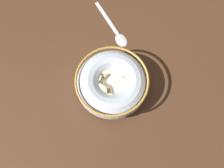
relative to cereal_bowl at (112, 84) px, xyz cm
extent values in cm
cube|color=#472B19|center=(0.00, 0.00, -4.37)|extent=(114.46, 114.46, 2.00)
cylinder|color=#B2BCC6|center=(0.00, 0.00, -3.07)|extent=(9.78, 9.78, 0.60)
torus|color=#B2BCC6|center=(0.00, 0.00, -0.22)|extent=(17.79, 17.79, 6.30)
torus|color=#B28438|center=(0.00, 0.00, 2.63)|extent=(17.86, 17.86, 0.60)
cylinder|color=white|center=(0.00, 0.00, -0.04)|extent=(14.01, 14.01, 0.40)
cube|color=tan|center=(-5.57, -1.53, 0.65)|extent=(2.00, 1.98, 0.81)
cube|color=#B78947|center=(-2.13, 3.81, 0.43)|extent=(2.01, 2.01, 0.66)
cube|color=#AD7F42|center=(2.03, -1.24, 0.46)|extent=(1.75, 1.76, 0.67)
cube|color=#AD7F42|center=(-5.23, -0.04, 0.42)|extent=(2.05, 2.04, 0.82)
cube|color=tan|center=(1.46, 5.17, 0.51)|extent=(1.53, 1.53, 0.66)
cube|color=tan|center=(1.90, 2.56, 0.60)|extent=(2.02, 2.01, 0.71)
cube|color=tan|center=(4.46, 3.06, 0.50)|extent=(1.76, 1.70, 0.81)
cube|color=#AD7F42|center=(-4.92, 1.23, 0.44)|extent=(1.60, 1.61, 0.67)
cube|color=tan|center=(0.01, 2.47, 0.56)|extent=(1.96, 1.97, 0.67)
cube|color=tan|center=(-6.18, 0.86, 0.60)|extent=(1.51, 1.57, 0.77)
cube|color=#B78947|center=(-2.11, -2.91, 0.45)|extent=(1.92, 1.91, 0.71)
cube|color=tan|center=(-2.45, -1.47, 0.67)|extent=(2.01, 2.01, 0.67)
cube|color=#AD7F42|center=(3.06, -3.24, 0.60)|extent=(2.01, 2.02, 0.70)
cube|color=tan|center=(1.01, -4.48, 0.55)|extent=(1.99, 1.96, 0.80)
cube|color=tan|center=(0.42, -2.75, 0.61)|extent=(1.78, 1.81, 0.73)
cube|color=tan|center=(-4.51, -3.35, 0.62)|extent=(1.94, 1.91, 0.83)
cylinder|color=#F9EFC6|center=(-2.10, 1.84, 1.60)|extent=(4.91, 4.94, 0.96)
cylinder|color=beige|center=(0.93, 1.68, 1.58)|extent=(3.70, 3.68, 1.23)
cylinder|color=#F4EABC|center=(-1.99, -4.05, 1.21)|extent=(4.95, 4.91, 1.35)
cylinder|color=#F4EABC|center=(4.64, -1.49, 1.59)|extent=(3.75, 3.79, 1.13)
cylinder|color=#F4EABC|center=(0.08, 4.70, 1.47)|extent=(4.58, 4.60, 1.03)
cylinder|color=beige|center=(-3.78, -0.83, 1.29)|extent=(4.90, 4.89, 0.79)
cylinder|color=#F4EABC|center=(4.50, 2.18, 1.27)|extent=(4.56, 4.56, 0.78)
cylinder|color=#F9EFC6|center=(1.84, -3.34, 1.46)|extent=(4.70, 4.73, 1.26)
ellipsoid|color=silver|center=(-13.21, 4.93, -2.97)|extent=(5.08, 4.38, 0.80)
cube|color=silver|center=(-20.93, 2.04, -3.19)|extent=(11.79, 5.22, 0.36)
camera|label=1|loc=(18.56, -3.18, 56.51)|focal=38.67mm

